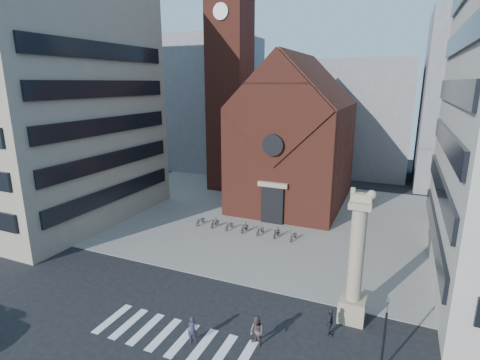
% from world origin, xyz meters
% --- Properties ---
extents(ground, '(120.00, 120.00, 0.00)m').
position_xyz_m(ground, '(0.00, 0.00, 0.00)').
color(ground, black).
rests_on(ground, ground).
extents(piazza, '(46.00, 30.00, 0.05)m').
position_xyz_m(piazza, '(0.00, 19.00, 0.03)').
color(piazza, gray).
rests_on(piazza, ground).
extents(zebra_crossing, '(10.20, 3.20, 0.01)m').
position_xyz_m(zebra_crossing, '(0.55, -3.00, 0.01)').
color(zebra_crossing, white).
rests_on(zebra_crossing, ground).
extents(church, '(12.00, 16.65, 18.00)m').
position_xyz_m(church, '(0.00, 25.04, 7.98)').
color(church, maroon).
rests_on(church, ground).
extents(campanile, '(5.50, 5.50, 31.20)m').
position_xyz_m(campanile, '(-10.00, 28.00, 15.74)').
color(campanile, maroon).
rests_on(campanile, ground).
extents(building_left, '(18.00, 20.00, 26.00)m').
position_xyz_m(building_left, '(-24.00, 10.00, 13.00)').
color(building_left, gray).
rests_on(building_left, ground).
extents(bg_block_left, '(16.00, 14.00, 22.00)m').
position_xyz_m(bg_block_left, '(-20.00, 40.00, 11.00)').
color(bg_block_left, gray).
rests_on(bg_block_left, ground).
extents(bg_block_mid, '(14.00, 12.00, 18.00)m').
position_xyz_m(bg_block_mid, '(6.00, 45.00, 9.00)').
color(bg_block_mid, gray).
rests_on(bg_block_mid, ground).
extents(lion_column, '(1.63, 1.60, 8.68)m').
position_xyz_m(lion_column, '(10.01, 3.00, 3.46)').
color(lion_column, tan).
rests_on(lion_column, ground).
extents(traffic_light, '(0.13, 0.16, 4.30)m').
position_xyz_m(traffic_light, '(12.00, -1.00, 2.29)').
color(traffic_light, black).
rests_on(traffic_light, ground).
extents(pedestrian_0, '(0.70, 0.62, 1.62)m').
position_xyz_m(pedestrian_0, '(1.87, -2.89, 0.81)').
color(pedestrian_0, '#2D293A').
rests_on(pedestrian_0, ground).
extents(pedestrian_1, '(1.12, 1.04, 1.84)m').
position_xyz_m(pedestrian_1, '(5.36, -1.72, 0.92)').
color(pedestrian_1, '#544443').
rests_on(pedestrian_1, ground).
extents(pedestrian_2, '(0.48, 1.04, 1.74)m').
position_xyz_m(pedestrian_2, '(9.00, 0.89, 0.87)').
color(pedestrian_2, '#27272F').
rests_on(pedestrian_2, ground).
extents(scooter_0, '(0.74, 1.66, 0.84)m').
position_xyz_m(scooter_0, '(-6.77, 13.46, 0.47)').
color(scooter_0, black).
rests_on(scooter_0, piazza).
extents(scooter_1, '(0.62, 1.60, 0.94)m').
position_xyz_m(scooter_1, '(-5.09, 13.46, 0.52)').
color(scooter_1, black).
rests_on(scooter_1, piazza).
extents(scooter_2, '(0.74, 1.66, 0.84)m').
position_xyz_m(scooter_2, '(-3.41, 13.46, 0.47)').
color(scooter_2, black).
rests_on(scooter_2, piazza).
extents(scooter_3, '(0.62, 1.60, 0.94)m').
position_xyz_m(scooter_3, '(-1.73, 13.46, 0.52)').
color(scooter_3, black).
rests_on(scooter_3, piazza).
extents(scooter_4, '(0.74, 1.66, 0.84)m').
position_xyz_m(scooter_4, '(-0.05, 13.46, 0.47)').
color(scooter_4, black).
rests_on(scooter_4, piazza).
extents(scooter_5, '(0.62, 1.60, 0.94)m').
position_xyz_m(scooter_5, '(1.63, 13.46, 0.52)').
color(scooter_5, black).
rests_on(scooter_5, piazza).
extents(scooter_6, '(0.74, 1.66, 0.84)m').
position_xyz_m(scooter_6, '(3.32, 13.46, 0.47)').
color(scooter_6, black).
rests_on(scooter_6, piazza).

